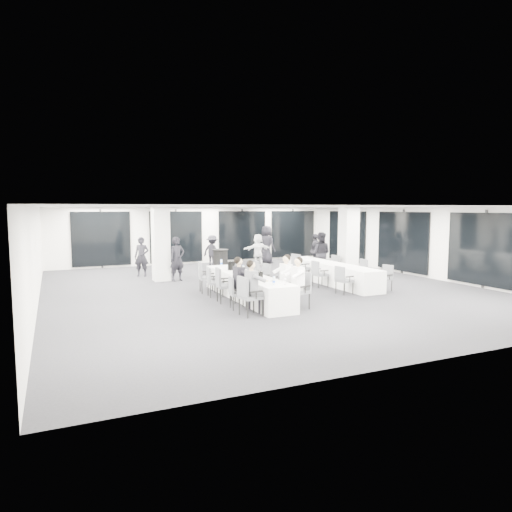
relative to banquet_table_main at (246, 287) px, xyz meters
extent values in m
cube|color=black|center=(1.21, 1.38, -0.39)|extent=(14.00, 16.00, 0.02)
cube|color=silver|center=(1.21, 1.38, 2.43)|extent=(14.00, 16.00, 0.02)
cube|color=silver|center=(-5.80, 1.38, 1.02)|extent=(0.02, 16.00, 2.80)
cube|color=silver|center=(8.22, 1.38, 1.02)|extent=(0.02, 16.00, 2.80)
cube|color=silver|center=(1.21, 9.39, 1.02)|extent=(14.00, 0.02, 2.80)
cube|color=silver|center=(1.21, -6.63, 1.02)|extent=(14.00, 0.02, 2.80)
cube|color=black|center=(1.21, 9.32, 0.98)|extent=(13.60, 0.06, 2.50)
cube|color=black|center=(8.15, 2.38, 0.98)|extent=(0.06, 14.00, 2.50)
cube|color=silver|center=(-1.59, 4.58, 1.02)|extent=(0.60, 0.60, 2.80)
cube|color=silver|center=(5.41, 2.38, 1.02)|extent=(0.60, 0.60, 2.80)
cube|color=silver|center=(0.00, 0.00, 0.00)|extent=(0.90, 5.00, 0.75)
cube|color=silver|center=(3.95, 1.35, 0.00)|extent=(0.90, 5.00, 0.75)
cylinder|color=black|center=(1.26, 5.88, 0.11)|extent=(0.62, 0.62, 0.97)
cylinder|color=black|center=(1.26, 5.88, 0.60)|extent=(0.71, 0.71, 0.02)
cube|color=#4A4D51|center=(-0.75, -2.07, 0.11)|extent=(0.56, 0.58, 0.09)
cube|color=#4A4D51|center=(-0.99, -2.10, 0.40)|extent=(0.13, 0.50, 0.50)
cylinder|color=black|center=(-0.99, -1.88, -0.15)|extent=(0.04, 0.04, 0.44)
cylinder|color=black|center=(-0.94, -2.31, -0.15)|extent=(0.04, 0.04, 0.44)
cylinder|color=black|center=(-0.56, -1.83, -0.15)|extent=(0.04, 0.04, 0.44)
cylinder|color=black|center=(-0.51, -2.25, -0.15)|extent=(0.04, 0.04, 0.44)
cube|color=black|center=(-0.78, -1.80, 0.29)|extent=(0.37, 0.09, 0.04)
cube|color=black|center=(-0.72, -2.33, 0.29)|extent=(0.37, 0.09, 0.04)
cube|color=#4A4D51|center=(-0.75, -1.21, 0.04)|extent=(0.48, 0.50, 0.07)
cube|color=#4A4D51|center=(-0.95, -1.18, 0.29)|extent=(0.11, 0.43, 0.42)
cylinder|color=black|center=(-0.91, -1.00, -0.19)|extent=(0.03, 0.03, 0.38)
cylinder|color=black|center=(-0.96, -1.37, -0.19)|extent=(0.03, 0.03, 0.38)
cylinder|color=black|center=(-0.54, -1.05, -0.19)|extent=(0.03, 0.03, 0.38)
cylinder|color=black|center=(-0.59, -1.42, -0.19)|extent=(0.03, 0.03, 0.38)
cube|color=black|center=(-0.72, -0.98, 0.20)|extent=(0.32, 0.08, 0.04)
cube|color=black|center=(-0.78, -1.44, 0.20)|extent=(0.32, 0.08, 0.04)
cube|color=#4A4D51|center=(-0.75, -0.26, 0.11)|extent=(0.55, 0.57, 0.09)
cube|color=#4A4D51|center=(-0.99, -0.23, 0.40)|extent=(0.12, 0.50, 0.50)
cylinder|color=black|center=(-0.94, -0.02, -0.15)|extent=(0.04, 0.04, 0.44)
cylinder|color=black|center=(-0.99, -0.45, -0.15)|extent=(0.04, 0.04, 0.44)
cylinder|color=black|center=(-0.51, -0.07, -0.15)|extent=(0.04, 0.04, 0.44)
cylinder|color=black|center=(-0.56, -0.49, -0.15)|extent=(0.04, 0.04, 0.44)
cube|color=black|center=(-0.72, 0.01, 0.29)|extent=(0.37, 0.08, 0.04)
cube|color=black|center=(-0.78, -0.52, 0.29)|extent=(0.37, 0.08, 0.04)
cube|color=#4A4D51|center=(-0.75, 0.71, 0.06)|extent=(0.50, 0.51, 0.08)
cube|color=#4A4D51|center=(-0.96, 0.74, 0.32)|extent=(0.11, 0.45, 0.44)
cylinder|color=black|center=(-0.92, 0.93, -0.18)|extent=(0.03, 0.03, 0.40)
cylinder|color=black|center=(-0.97, 0.54, -0.18)|extent=(0.03, 0.03, 0.40)
cylinder|color=black|center=(-0.53, 0.88, -0.18)|extent=(0.03, 0.03, 0.40)
cylinder|color=black|center=(-0.58, 0.50, -0.18)|extent=(0.03, 0.03, 0.40)
cube|color=black|center=(-0.72, 0.95, 0.22)|extent=(0.33, 0.08, 0.04)
cube|color=black|center=(-0.78, 0.47, 0.22)|extent=(0.33, 0.08, 0.04)
cube|color=#4A4D51|center=(-0.75, 1.51, 0.10)|extent=(0.56, 0.57, 0.08)
cube|color=#4A4D51|center=(-0.98, 1.55, 0.38)|extent=(0.14, 0.49, 0.48)
cylinder|color=black|center=(-0.93, 1.75, -0.16)|extent=(0.04, 0.04, 0.43)
cylinder|color=black|center=(-0.99, 1.34, -0.16)|extent=(0.04, 0.04, 0.43)
cylinder|color=black|center=(-0.51, 1.69, -0.16)|extent=(0.04, 0.04, 0.43)
cylinder|color=black|center=(-0.57, 1.27, -0.16)|extent=(0.04, 0.04, 0.43)
cube|color=black|center=(-0.71, 1.77, 0.28)|extent=(0.36, 0.10, 0.04)
cube|color=black|center=(-0.79, 1.25, 0.28)|extent=(0.36, 0.10, 0.04)
cube|color=#4A4D51|center=(0.75, -1.88, 0.10)|extent=(0.60, 0.62, 0.09)
cube|color=#4A4D51|center=(0.98, -1.82, 0.39)|extent=(0.19, 0.49, 0.49)
cylinder|color=black|center=(1.01, -2.03, -0.16)|extent=(0.04, 0.04, 0.44)
cylinder|color=black|center=(0.90, -1.62, -0.16)|extent=(0.04, 0.04, 0.44)
cylinder|color=black|center=(0.60, -2.14, -0.16)|extent=(0.04, 0.04, 0.44)
cylinder|color=black|center=(0.49, -1.73, -0.16)|extent=(0.04, 0.04, 0.44)
cube|color=black|center=(0.82, -2.14, 0.29)|extent=(0.36, 0.13, 0.04)
cube|color=black|center=(0.68, -1.62, 0.29)|extent=(0.36, 0.13, 0.04)
cube|color=#4A4D51|center=(0.75, -1.19, 0.10)|extent=(0.52, 0.54, 0.08)
cube|color=#4A4D51|center=(0.98, -1.21, 0.38)|extent=(0.09, 0.49, 0.49)
cylinder|color=black|center=(0.95, -1.42, -0.16)|extent=(0.04, 0.04, 0.43)
cylinder|color=black|center=(0.97, -0.99, -0.16)|extent=(0.04, 0.04, 0.43)
cylinder|color=black|center=(0.53, -1.39, -0.16)|extent=(0.04, 0.04, 0.43)
cylinder|color=black|center=(0.55, -0.97, -0.16)|extent=(0.04, 0.04, 0.43)
cube|color=black|center=(0.73, -1.45, 0.28)|extent=(0.36, 0.07, 0.04)
cube|color=black|center=(0.77, -0.93, 0.28)|extent=(0.36, 0.07, 0.04)
cube|color=#4A4D51|center=(0.75, -0.43, 0.09)|extent=(0.55, 0.57, 0.08)
cube|color=#4A4D51|center=(0.98, -0.47, 0.37)|extent=(0.14, 0.48, 0.48)
cylinder|color=black|center=(0.92, -0.67, -0.16)|extent=(0.04, 0.04, 0.43)
cylinder|color=black|center=(0.99, -0.26, -0.16)|extent=(0.04, 0.04, 0.43)
cylinder|color=black|center=(0.51, -0.60, -0.16)|extent=(0.04, 0.04, 0.43)
cylinder|color=black|center=(0.58, -0.19, -0.16)|extent=(0.04, 0.04, 0.43)
cube|color=black|center=(0.71, -0.69, 0.27)|extent=(0.36, 0.10, 0.04)
cube|color=black|center=(0.79, -0.17, 0.27)|extent=(0.36, 0.10, 0.04)
cube|color=#4A4D51|center=(0.75, 0.58, 0.08)|extent=(0.50, 0.52, 0.08)
cube|color=#4A4D51|center=(0.97, 0.60, 0.36)|extent=(0.10, 0.47, 0.47)
cylinder|color=black|center=(0.97, 0.40, -0.17)|extent=(0.04, 0.04, 0.42)
cylinder|color=black|center=(0.94, 0.80, -0.17)|extent=(0.04, 0.04, 0.42)
cylinder|color=black|center=(0.56, 0.37, -0.17)|extent=(0.04, 0.04, 0.42)
cylinder|color=black|center=(0.53, 0.77, -0.17)|extent=(0.04, 0.04, 0.42)
cube|color=black|center=(0.77, 0.33, 0.26)|extent=(0.35, 0.07, 0.04)
cube|color=black|center=(0.73, 0.84, 0.26)|extent=(0.35, 0.07, 0.04)
cube|color=#4A4D51|center=(0.75, 1.48, 0.08)|extent=(0.49, 0.50, 0.08)
cube|color=#4A4D51|center=(0.97, 1.49, 0.35)|extent=(0.08, 0.47, 0.47)
cylinder|color=black|center=(0.96, 1.29, -0.17)|extent=(0.04, 0.04, 0.42)
cylinder|color=black|center=(0.94, 1.69, -0.17)|extent=(0.04, 0.04, 0.42)
cylinder|color=black|center=(0.56, 1.27, -0.17)|extent=(0.04, 0.04, 0.42)
cylinder|color=black|center=(0.54, 1.68, -0.17)|extent=(0.04, 0.04, 0.42)
cube|color=black|center=(0.76, 1.23, 0.25)|extent=(0.35, 0.05, 0.04)
cube|color=black|center=(0.74, 1.73, 0.25)|extent=(0.35, 0.05, 0.04)
cube|color=#4A4D51|center=(3.20, -0.55, 0.05)|extent=(0.50, 0.51, 0.08)
cube|color=#4A4D51|center=(2.99, -0.58, 0.31)|extent=(0.12, 0.44, 0.44)
cylinder|color=black|center=(2.98, -0.39, -0.18)|extent=(0.03, 0.03, 0.39)
cylinder|color=black|center=(3.03, -0.76, -0.18)|extent=(0.03, 0.03, 0.39)
cylinder|color=black|center=(3.36, -0.33, -0.18)|extent=(0.03, 0.03, 0.39)
cylinder|color=black|center=(3.41, -0.71, -0.18)|extent=(0.03, 0.03, 0.39)
cube|color=black|center=(3.17, -0.31, 0.22)|extent=(0.33, 0.08, 0.04)
cube|color=black|center=(3.23, -0.78, 0.22)|extent=(0.33, 0.08, 0.04)
cube|color=#4A4D51|center=(3.20, 0.90, 0.06)|extent=(0.45, 0.47, 0.08)
cube|color=#4A4D51|center=(2.98, 0.90, 0.32)|extent=(0.06, 0.45, 0.45)
cylinder|color=black|center=(3.00, 1.09, -0.18)|extent=(0.03, 0.03, 0.40)
cylinder|color=black|center=(3.00, 0.70, -0.18)|extent=(0.03, 0.03, 0.40)
cylinder|color=black|center=(3.39, 1.09, -0.18)|extent=(0.03, 0.03, 0.40)
cylinder|color=black|center=(3.39, 0.70, -0.18)|extent=(0.03, 0.03, 0.40)
cube|color=black|center=(3.20, 1.14, 0.23)|extent=(0.33, 0.04, 0.04)
cube|color=black|center=(3.20, 0.65, 0.23)|extent=(0.33, 0.04, 0.04)
cube|color=#4A4D51|center=(3.20, 2.28, 0.12)|extent=(0.57, 0.59, 0.09)
cube|color=#4A4D51|center=(2.96, 2.25, 0.41)|extent=(0.14, 0.51, 0.50)
cylinder|color=black|center=(2.95, 2.46, -0.15)|extent=(0.04, 0.04, 0.45)
cylinder|color=black|center=(3.01, 2.03, -0.15)|extent=(0.04, 0.04, 0.45)
cylinder|color=black|center=(3.38, 2.53, -0.15)|extent=(0.04, 0.04, 0.45)
cylinder|color=black|center=(3.44, 2.09, -0.15)|extent=(0.04, 0.04, 0.45)
cube|color=black|center=(3.16, 2.55, 0.30)|extent=(0.37, 0.10, 0.04)
cube|color=black|center=(3.24, 2.01, 0.30)|extent=(0.37, 0.10, 0.04)
cube|color=#4A4D51|center=(4.70, -0.66, 0.03)|extent=(0.50, 0.51, 0.07)
cube|color=#4A4D51|center=(4.89, -0.61, 0.28)|extent=(0.14, 0.42, 0.42)
cylinder|color=black|center=(4.91, -0.79, -0.19)|extent=(0.03, 0.03, 0.37)
cylinder|color=black|center=(4.84, -0.44, -0.19)|extent=(0.03, 0.03, 0.37)
cylinder|color=black|center=(4.56, -0.87, -0.19)|extent=(0.03, 0.03, 0.37)
cylinder|color=black|center=(4.48, -0.52, -0.19)|extent=(0.03, 0.03, 0.37)
cube|color=black|center=(4.75, -0.88, 0.19)|extent=(0.31, 0.10, 0.04)
cube|color=black|center=(4.65, -0.43, 0.19)|extent=(0.31, 0.10, 0.04)
cube|color=#4A4D51|center=(4.70, 0.72, 0.06)|extent=(0.46, 0.47, 0.08)
cube|color=#4A4D51|center=(4.91, 0.72, 0.32)|extent=(0.07, 0.44, 0.44)
cylinder|color=black|center=(4.88, 0.52, -0.18)|extent=(0.03, 0.03, 0.39)
cylinder|color=black|center=(4.90, 0.91, -0.18)|extent=(0.03, 0.03, 0.39)
cylinder|color=black|center=(4.50, 0.53, -0.18)|extent=(0.03, 0.03, 0.39)
cylinder|color=black|center=(4.51, 0.92, -0.18)|extent=(0.03, 0.03, 0.39)
cube|color=black|center=(4.69, 0.48, 0.22)|extent=(0.33, 0.05, 0.04)
cube|color=black|center=(4.70, 0.96, 0.22)|extent=(0.33, 0.05, 0.04)
cube|color=#4A4D51|center=(4.70, 2.44, 0.05)|extent=(0.52, 0.54, 0.08)
cube|color=#4A4D51|center=(4.90, 2.49, 0.30)|extent=(0.15, 0.43, 0.43)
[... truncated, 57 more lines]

